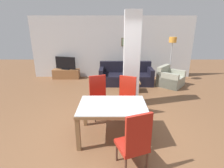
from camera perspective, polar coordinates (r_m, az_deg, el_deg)
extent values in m
plane|color=brown|center=(4.01, 0.04, -16.59)|extent=(18.00, 18.00, 0.00)
cube|color=silver|center=(8.01, -0.07, 11.77)|extent=(7.20, 0.06, 2.70)
cube|color=brown|center=(7.97, 4.54, 13.49)|extent=(0.44, 0.02, 0.36)
cube|color=gray|center=(7.95, 4.54, 13.48)|extent=(0.40, 0.01, 0.32)
cube|color=silver|center=(5.02, 6.20, 7.50)|extent=(0.44, 0.37, 2.70)
cube|color=brown|center=(3.23, 0.06, -11.00)|extent=(1.41, 0.06, 0.06)
cube|color=brown|center=(4.06, 0.02, -4.50)|extent=(1.41, 0.06, 0.06)
cube|color=brown|center=(3.70, -10.55, -7.27)|extent=(0.06, 0.87, 0.06)
cube|color=brown|center=(3.70, 10.61, -7.24)|extent=(0.06, 0.87, 0.06)
cube|color=silver|center=(3.62, 0.04, -6.87)|extent=(1.39, 0.97, 0.01)
cube|color=brown|center=(3.50, -11.13, -15.95)|extent=(0.08, 0.08, 0.68)
cube|color=brown|center=(3.51, 11.24, -15.91)|extent=(0.08, 0.08, 0.68)
cube|color=brown|center=(4.25, -8.94, -9.17)|extent=(0.08, 0.08, 0.68)
cube|color=brown|center=(4.26, 8.97, -9.15)|extent=(0.08, 0.08, 0.68)
cube|color=red|center=(4.49, 4.08, -6.51)|extent=(0.60, 0.60, 0.07)
cube|color=red|center=(4.53, 4.99, -1.37)|extent=(0.42, 0.21, 0.65)
cylinder|color=#4C2E23|center=(4.38, 5.63, -10.49)|extent=(0.04, 0.04, 0.37)
cylinder|color=#4C2E23|center=(4.48, 0.91, -9.65)|extent=(0.04, 0.04, 0.37)
cylinder|color=#4C2E23|center=(4.70, 6.97, -8.37)|extent=(0.04, 0.04, 0.37)
cylinder|color=#4C2E23|center=(4.80, 2.55, -7.65)|extent=(0.04, 0.04, 0.37)
cube|color=#AE1D13|center=(4.54, -4.02, -6.18)|extent=(0.59, 0.59, 0.07)
cube|color=#AE1D13|center=(4.59, -4.87, -1.10)|extent=(0.43, 0.20, 0.65)
cylinder|color=#4C2E23|center=(4.53, -0.92, -9.32)|extent=(0.04, 0.04, 0.37)
cylinder|color=#4C2E23|center=(4.43, -5.61, -10.09)|extent=(0.04, 0.04, 0.37)
cylinder|color=#4C2E23|center=(4.85, -2.46, -7.34)|extent=(0.04, 0.04, 0.37)
cylinder|color=#4C2E23|center=(4.76, -6.84, -8.01)|extent=(0.04, 0.04, 0.37)
cube|color=red|center=(3.11, 6.29, -19.30)|extent=(0.59, 0.59, 0.07)
cube|color=red|center=(2.75, 8.57, -15.79)|extent=(0.43, 0.20, 0.65)
cylinder|color=#4C2E23|center=(3.32, 1.41, -21.24)|extent=(0.04, 0.04, 0.37)
cylinder|color=#4C2E23|center=(3.45, 7.64, -19.63)|extent=(0.04, 0.04, 0.37)
cylinder|color=#4C2E23|center=(3.06, 4.39, -25.46)|extent=(0.04, 0.04, 0.37)
cylinder|color=#4C2E23|center=(3.20, 11.13, -23.41)|extent=(0.04, 0.04, 0.37)
cube|color=black|center=(7.19, 4.36, 1.61)|extent=(2.14, 0.89, 0.42)
cube|color=black|center=(7.42, 4.23, 5.68)|extent=(2.14, 0.18, 0.46)
cube|color=black|center=(7.30, 12.16, 2.54)|extent=(0.16, 0.89, 0.67)
cube|color=black|center=(7.14, -3.57, 2.58)|extent=(0.16, 0.89, 0.67)
cube|color=#A3A591|center=(7.32, 18.42, 0.92)|extent=(1.21, 1.22, 0.40)
cube|color=#A3A591|center=(7.34, 16.31, 4.34)|extent=(0.70, 0.79, 0.38)
cube|color=#A3A591|center=(7.63, 19.52, 2.31)|extent=(0.75, 0.65, 0.61)
cube|color=#A3A591|center=(6.96, 17.40, 1.04)|extent=(0.75, 0.65, 0.61)
cube|color=#95683F|center=(6.34, 5.99, 0.70)|extent=(0.66, 0.48, 0.04)
cube|color=#95683F|center=(6.40, 5.94, -0.95)|extent=(0.58, 0.40, 0.35)
cylinder|color=#4C2D14|center=(6.35, 6.90, 1.83)|extent=(0.08, 0.08, 0.20)
cylinder|color=#4C2D14|center=(6.31, 6.95, 3.01)|extent=(0.03, 0.03, 0.07)
cylinder|color=#B7B7BC|center=(6.30, 6.96, 3.39)|extent=(0.04, 0.04, 0.01)
cube|color=#966139|center=(8.22, -14.83, 3.23)|extent=(1.18, 0.40, 0.42)
cube|color=black|center=(8.17, -14.96, 4.75)|extent=(0.42, 0.30, 0.03)
cube|color=black|center=(8.11, -15.13, 6.69)|extent=(0.93, 0.33, 0.54)
cylinder|color=#B7B7BC|center=(8.02, 17.78, 1.08)|extent=(0.27, 0.27, 0.02)
cylinder|color=#B7B7BC|center=(7.83, 18.37, 6.81)|extent=(0.04, 0.04, 1.62)
cylinder|color=#F29E38|center=(7.71, 19.08, 13.50)|extent=(0.30, 0.30, 0.22)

